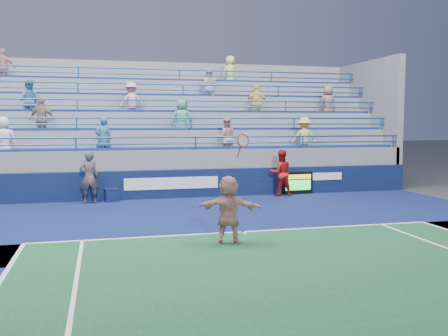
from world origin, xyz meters
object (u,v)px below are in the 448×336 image
object	(u,v)px
judge_chair	(111,194)
ball_girl	(281,173)
serve_speed_board	(297,183)
tennis_player	(229,209)
line_judge	(89,177)

from	to	relation	value
judge_chair	ball_girl	size ratio (longest dim) A/B	0.48
serve_speed_board	judge_chair	xyz separation A→B (m)	(-7.40, -0.11, -0.17)
serve_speed_board	ball_girl	size ratio (longest dim) A/B	0.72
tennis_player	line_judge	world-z (taller)	tennis_player
judge_chair	tennis_player	distance (m)	7.76
judge_chair	serve_speed_board	bearing A→B (deg)	0.82
judge_chair	line_judge	bearing A→B (deg)	-162.55
serve_speed_board	ball_girl	world-z (taller)	ball_girl
serve_speed_board	tennis_player	world-z (taller)	tennis_player
tennis_player	line_judge	xyz separation A→B (m)	(-3.39, 7.04, 0.11)
ball_girl	serve_speed_board	bearing A→B (deg)	-156.05
line_judge	tennis_player	bearing A→B (deg)	105.86
judge_chair	ball_girl	xyz separation A→B (m)	(6.56, -0.20, 0.63)
serve_speed_board	ball_girl	bearing A→B (deg)	-160.07
serve_speed_board	judge_chair	bearing A→B (deg)	-179.18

